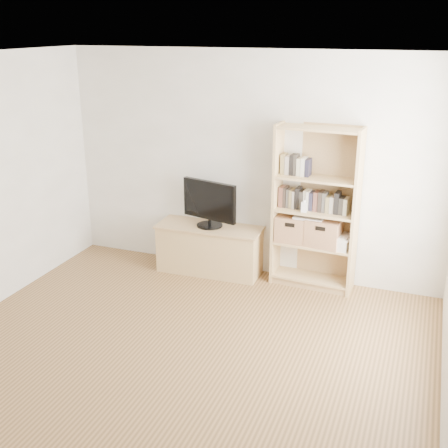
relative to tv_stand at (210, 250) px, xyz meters
The scene contains 13 objects.
floor 2.33m from the tv_stand, 79.47° to the right, with size 4.50×5.00×0.01m, color brown.
back_wall 1.13m from the tv_stand, 28.41° to the left, with size 4.50×0.02×2.60m, color beige.
ceiling 3.27m from the tv_stand, 79.47° to the right, with size 4.50×5.00×0.01m, color white.
tv_stand is the anchor object (origin of this frame).
bookshelf 1.40m from the tv_stand, ahead, with size 0.92×0.33×1.84m, color tan.
television 0.58m from the tv_stand, ahead, with size 0.71×0.05×0.56m, color black.
books_row_mid 1.44m from the tv_stand, ahead, with size 0.77×0.15×0.21m, color brown.
books_row_upper 1.51m from the tv_stand, ahead, with size 0.36×0.13×0.19m, color brown.
baby_monitor 1.32m from the tv_stand, ahead, with size 0.06×0.04×0.11m, color white.
basket_left 1.06m from the tv_stand, ahead, with size 0.36×0.30×0.30m, color #936242.
basket_right 1.40m from the tv_stand, ahead, with size 0.37×0.31×0.31m, color #936242.
laptop 1.30m from the tv_stand, ahead, with size 0.32×0.23×0.03m, color white.
magazine_stack 1.58m from the tv_stand, ahead, with size 0.19×0.27×0.12m, color silver.
Camera 1 is at (1.95, -3.52, 2.85)m, focal length 45.00 mm.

